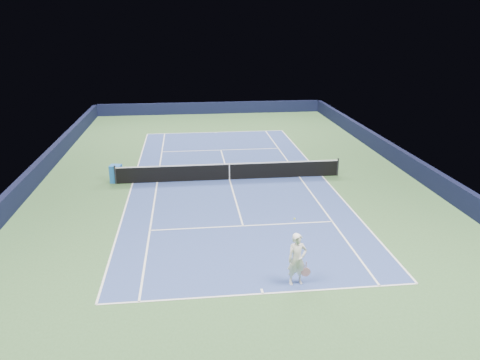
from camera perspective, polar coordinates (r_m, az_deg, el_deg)
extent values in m
plane|color=#355931|center=(26.93, -1.29, 0.05)|extent=(40.00, 40.00, 0.00)
cube|color=black|center=(45.97, -3.66, 8.76)|extent=(22.00, 0.35, 1.10)
cube|color=black|center=(29.73, 19.97, 1.84)|extent=(0.35, 40.00, 1.10)
cube|color=black|center=(27.97, -23.96, 0.27)|extent=(0.35, 40.00, 1.10)
cube|color=navy|center=(26.93, -1.29, 0.05)|extent=(10.97, 23.77, 0.01)
cube|color=white|center=(38.32, -2.98, 5.84)|extent=(10.97, 0.08, 0.00)
cube|color=white|center=(16.25, 2.80, -13.67)|extent=(10.97, 0.08, 0.00)
cube|color=white|center=(27.94, 9.98, 0.49)|extent=(0.08, 23.77, 0.00)
cube|color=white|center=(27.01, -12.95, -0.38)|extent=(0.08, 23.77, 0.00)
cube|color=white|center=(27.59, 7.25, 0.39)|extent=(0.08, 23.77, 0.00)
cube|color=white|center=(26.88, -10.06, -0.27)|extent=(0.08, 23.77, 0.00)
cube|color=white|center=(33.02, -2.34, 3.67)|extent=(8.23, 0.08, 0.00)
cube|color=white|center=(21.01, 0.37, -5.61)|extent=(8.23, 0.08, 0.00)
cube|color=white|center=(26.93, -1.29, 0.07)|extent=(0.08, 12.80, 0.00)
cube|color=white|center=(38.18, -2.97, 5.79)|extent=(0.08, 0.30, 0.00)
cube|color=white|center=(16.37, 2.71, -13.39)|extent=(0.08, 0.30, 0.00)
cylinder|color=black|center=(26.96, -14.97, 0.61)|extent=(0.10, 0.10, 1.07)
cylinder|color=black|center=(28.05, 11.83, 1.57)|extent=(0.10, 0.10, 1.07)
cube|color=black|center=(26.78, -1.30, 0.97)|extent=(12.80, 0.03, 0.91)
cube|color=white|center=(26.64, -1.30, 1.97)|extent=(12.80, 0.04, 0.06)
cube|color=white|center=(26.78, -1.30, 0.97)|extent=(0.05, 0.04, 0.91)
cube|color=#1C5BA8|center=(27.27, -14.87, 0.75)|extent=(0.70, 0.65, 1.01)
cube|color=white|center=(27.24, -14.26, 0.67)|extent=(0.04, 0.45, 0.45)
imported|color=white|center=(16.43, 6.97, -9.57)|extent=(0.75, 0.55, 1.90)
cylinder|color=#C88193|center=(16.58, 8.06, -10.34)|extent=(0.03, 0.03, 0.31)
cylinder|color=black|center=(16.70, 8.02, -11.06)|extent=(0.31, 0.02, 0.31)
cylinder|color=pink|center=(16.70, 8.02, -11.06)|extent=(0.34, 0.03, 0.34)
sphere|color=#C4E931|center=(16.85, 6.66, -4.72)|extent=(0.07, 0.07, 0.07)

